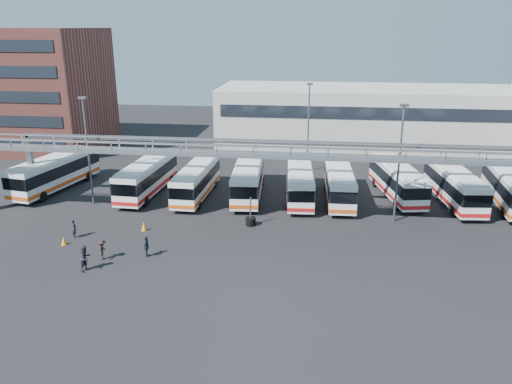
# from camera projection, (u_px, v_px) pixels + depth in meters

# --- Properties ---
(ground) EXTENTS (140.00, 140.00, 0.00)m
(ground) POSITION_uv_depth(u_px,v_px,m) (246.00, 247.00, 38.44)
(ground) COLOR black
(ground) RESTS_ON ground
(gantry) EXTENTS (51.40, 5.15, 7.10)m
(gantry) POSITION_uv_depth(u_px,v_px,m) (256.00, 159.00, 42.23)
(gantry) COLOR gray
(gantry) RESTS_ON ground
(apartment_building) EXTENTS (18.00, 15.00, 16.00)m
(apartment_building) POSITION_uv_depth(u_px,v_px,m) (32.00, 89.00, 68.20)
(apartment_building) COLOR brown
(apartment_building) RESTS_ON ground
(warehouse) EXTENTS (42.00, 14.00, 8.00)m
(warehouse) POSITION_uv_depth(u_px,v_px,m) (367.00, 116.00, 71.52)
(warehouse) COLOR #9E9E99
(warehouse) RESTS_ON ground
(light_pole_left) EXTENTS (0.70, 0.35, 10.21)m
(light_pole_left) POSITION_uv_depth(u_px,v_px,m) (87.00, 145.00, 46.07)
(light_pole_left) COLOR #4C4F54
(light_pole_left) RESTS_ON ground
(light_pole_mid) EXTENTS (0.70, 0.35, 10.21)m
(light_pole_mid) POSITION_uv_depth(u_px,v_px,m) (399.00, 158.00, 41.80)
(light_pole_mid) COLOR #4C4F54
(light_pole_mid) RESTS_ON ground
(light_pole_back) EXTENTS (0.70, 0.35, 10.21)m
(light_pole_back) POSITION_uv_depth(u_px,v_px,m) (308.00, 123.00, 56.87)
(light_pole_back) COLOR #4C4F54
(light_pole_back) RESTS_ON ground
(bus_0) EXTENTS (4.64, 11.87, 3.52)m
(bus_0) POSITION_uv_depth(u_px,v_px,m) (55.00, 171.00, 51.48)
(bus_0) COLOR silver
(bus_0) RESTS_ON ground
(bus_2) EXTENTS (3.11, 11.24, 3.38)m
(bus_2) POSITION_uv_depth(u_px,v_px,m) (147.00, 176.00, 50.11)
(bus_2) COLOR silver
(bus_2) RESTS_ON ground
(bus_3) EXTENTS (2.67, 10.53, 3.18)m
(bus_3) POSITION_uv_depth(u_px,v_px,m) (196.00, 180.00, 49.23)
(bus_3) COLOR silver
(bus_3) RESTS_ON ground
(bus_4) EXTENTS (3.32, 11.41, 3.42)m
(bus_4) POSITION_uv_depth(u_px,v_px,m) (248.00, 178.00, 49.44)
(bus_4) COLOR silver
(bus_4) RESTS_ON ground
(bus_5) EXTENTS (3.11, 10.69, 3.21)m
(bus_5) POSITION_uv_depth(u_px,v_px,m) (300.00, 182.00, 48.58)
(bus_5) COLOR silver
(bus_5) RESTS_ON ground
(bus_6) EXTENTS (2.85, 10.71, 3.23)m
(bus_6) POSITION_uv_depth(u_px,v_px,m) (339.00, 183.00, 48.24)
(bus_6) COLOR silver
(bus_6) RESTS_ON ground
(bus_7) EXTENTS (4.50, 11.20, 3.32)m
(bus_7) POSITION_uv_depth(u_px,v_px,m) (397.00, 179.00, 49.17)
(bus_7) COLOR silver
(bus_7) RESTS_ON ground
(bus_8) EXTENTS (3.65, 11.19, 3.34)m
(bus_8) POSITION_uv_depth(u_px,v_px,m) (454.00, 185.00, 47.36)
(bus_8) COLOR silver
(bus_8) RESTS_ON ground
(bus_9) EXTENTS (3.49, 11.41, 3.42)m
(bus_9) POSITION_uv_depth(u_px,v_px,m) (509.00, 187.00, 46.76)
(bus_9) COLOR silver
(bus_9) RESTS_ON ground
(pedestrian_a) EXTENTS (0.57, 0.68, 1.60)m
(pedestrian_a) POSITION_uv_depth(u_px,v_px,m) (74.00, 228.00, 39.99)
(pedestrian_a) COLOR #212329
(pedestrian_a) RESTS_ON ground
(pedestrian_b) EXTENTS (0.95, 1.07, 1.85)m
(pedestrian_b) POSITION_uv_depth(u_px,v_px,m) (85.00, 258.00, 34.55)
(pedestrian_b) COLOR #29222F
(pedestrian_b) RESTS_ON ground
(pedestrian_c) EXTENTS (0.71, 1.07, 1.54)m
(pedestrian_c) POSITION_uv_depth(u_px,v_px,m) (102.00, 250.00, 36.23)
(pedestrian_c) COLOR black
(pedestrian_c) RESTS_ON ground
(pedestrian_d) EXTENTS (0.48, 0.96, 1.59)m
(pedestrian_d) POSITION_uv_depth(u_px,v_px,m) (147.00, 247.00, 36.66)
(pedestrian_d) COLOR #1A2430
(pedestrian_d) RESTS_ON ground
(cone_left) EXTENTS (0.47, 0.47, 0.68)m
(cone_left) POSITION_uv_depth(u_px,v_px,m) (64.00, 241.00, 38.80)
(cone_left) COLOR orange
(cone_left) RESTS_ON ground
(cone_right) EXTENTS (0.52, 0.52, 0.77)m
(cone_right) POSITION_uv_depth(u_px,v_px,m) (144.00, 226.00, 41.50)
(cone_right) COLOR orange
(cone_right) RESTS_ON ground
(tire_stack) EXTENTS (0.88, 0.88, 2.51)m
(tire_stack) POSITION_uv_depth(u_px,v_px,m) (251.00, 221.00, 42.58)
(tire_stack) COLOR black
(tire_stack) RESTS_ON ground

